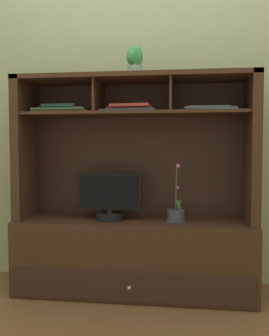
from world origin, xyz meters
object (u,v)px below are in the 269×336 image
at_px(potted_orchid, 176,214).
at_px(tv_monitor, 110,199).
at_px(media_console, 135,229).
at_px(magazine_stack_centre, 62,110).
at_px(magazine_stack_left, 131,109).
at_px(potted_succulent, 135,61).
at_px(magazine_stack_right, 208,109).

bearing_deg(potted_orchid, tv_monitor, -179.16).
xyz_separation_m(media_console, magazine_stack_centre, (-0.50, 0.00, 0.82)).
bearing_deg(magazine_stack_centre, media_console, -0.06).
bearing_deg(potted_orchid, magazine_stack_left, 177.33).
height_order(media_console, magazine_stack_left, media_console).
bearing_deg(magazine_stack_left, tv_monitor, -171.97).
distance_m(tv_monitor, magazine_stack_centre, 0.70).
relative_size(magazine_stack_left, potted_succulent, 1.89).
distance_m(media_console, magazine_stack_right, 0.94).
bearing_deg(tv_monitor, potted_succulent, 18.48).
height_order(tv_monitor, magazine_stack_left, magazine_stack_left).
bearing_deg(potted_orchid, potted_succulent, 170.44).
relative_size(magazine_stack_left, magazine_stack_right, 0.98).
bearing_deg(potted_orchid, magazine_stack_centre, 176.88).
bearing_deg(magazine_stack_left, potted_orchid, -2.67).
bearing_deg(potted_succulent, tv_monitor, -161.52).
xyz_separation_m(magazine_stack_centre, magazine_stack_right, (0.99, -0.01, -0.01)).
bearing_deg(media_console, potted_orchid, -8.56).
xyz_separation_m(magazine_stack_centre, potted_succulent, (0.50, 0.00, 0.31)).
bearing_deg(media_console, tv_monitor, -163.34).
distance_m(magazine_stack_left, potted_succulent, 0.32).
relative_size(media_console, magazine_stack_left, 4.16).
bearing_deg(magazine_stack_right, magazine_stack_left, -177.38).
distance_m(tv_monitor, potted_orchid, 0.45).
distance_m(tv_monitor, magazine_stack_right, 0.88).
relative_size(magazine_stack_left, magazine_stack_centre, 0.98).
relative_size(media_console, magazine_stack_right, 4.08).
bearing_deg(potted_orchid, media_console, 171.44).
xyz_separation_m(tv_monitor, potted_orchid, (0.44, 0.01, -0.09)).
relative_size(media_console, tv_monitor, 3.73).
xyz_separation_m(media_console, tv_monitor, (-0.16, -0.05, 0.21)).
relative_size(tv_monitor, magazine_stack_centre, 1.10).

